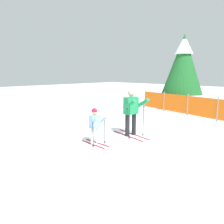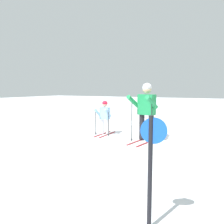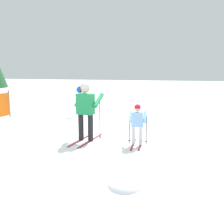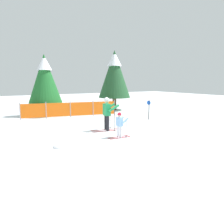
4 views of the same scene
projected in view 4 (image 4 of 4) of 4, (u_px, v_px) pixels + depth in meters
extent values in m
plane|color=white|center=(103.00, 131.00, 11.00)|extent=(60.00, 60.00, 0.00)
cube|color=maroon|center=(106.00, 130.00, 11.29)|extent=(1.59, 0.32, 0.02)
cube|color=maroon|center=(108.00, 131.00, 11.01)|extent=(1.59, 0.32, 0.02)
cylinder|color=black|center=(106.00, 122.00, 11.24)|extent=(0.15, 0.15, 0.76)
cylinder|color=black|center=(108.00, 123.00, 10.96)|extent=(0.15, 0.15, 0.76)
cube|color=#1E8C4C|center=(107.00, 110.00, 11.00)|extent=(0.35, 0.51, 0.59)
cylinder|color=#1E8C4C|center=(110.00, 107.00, 11.35)|extent=(0.60, 0.22, 0.40)
cylinder|color=#1E8C4C|center=(114.00, 108.00, 10.81)|extent=(0.60, 0.22, 0.40)
sphere|color=#D8AD8C|center=(107.00, 101.00, 10.94)|extent=(0.25, 0.25, 0.25)
sphere|color=silver|center=(107.00, 100.00, 10.93)|extent=(0.27, 0.27, 0.27)
cylinder|color=black|center=(110.00, 118.00, 11.47)|extent=(0.02, 0.02, 1.18)
cylinder|color=black|center=(110.00, 128.00, 11.55)|extent=(0.07, 0.07, 0.01)
cylinder|color=black|center=(115.00, 120.00, 10.88)|extent=(0.02, 0.02, 1.18)
cylinder|color=black|center=(115.00, 130.00, 10.96)|extent=(0.07, 0.07, 0.01)
cube|color=maroon|center=(118.00, 137.00, 9.86)|extent=(1.07, 0.05, 0.02)
cube|color=maroon|center=(121.00, 138.00, 9.69)|extent=(1.07, 0.05, 0.02)
cylinder|color=silver|center=(118.00, 131.00, 9.82)|extent=(0.10, 0.10, 0.50)
cylinder|color=silver|center=(121.00, 132.00, 9.65)|extent=(0.10, 0.10, 0.50)
cube|color=#8CBFF2|center=(119.00, 122.00, 9.67)|extent=(0.18, 0.32, 0.39)
cylinder|color=#8CBFF2|center=(120.00, 120.00, 9.92)|extent=(0.37, 0.08, 0.30)
cylinder|color=#8CBFF2|center=(125.00, 121.00, 9.58)|extent=(0.37, 0.08, 0.30)
sphere|color=#D8AD8C|center=(119.00, 115.00, 9.63)|extent=(0.17, 0.17, 0.17)
sphere|color=red|center=(119.00, 114.00, 9.62)|extent=(0.18, 0.18, 0.18)
cylinder|color=black|center=(120.00, 127.00, 10.02)|extent=(0.02, 0.02, 0.79)
cylinder|color=black|center=(120.00, 134.00, 10.07)|extent=(0.07, 0.07, 0.01)
cylinder|color=black|center=(126.00, 129.00, 9.62)|extent=(0.02, 0.02, 0.79)
cylinder|color=black|center=(126.00, 137.00, 9.66)|extent=(0.07, 0.07, 0.01)
cylinder|color=gray|center=(20.00, 111.00, 14.04)|extent=(0.06, 0.06, 1.12)
cylinder|color=gray|center=(46.00, 110.00, 14.55)|extent=(0.06, 0.06, 1.12)
cylinder|color=gray|center=(70.00, 109.00, 15.06)|extent=(0.06, 0.06, 1.12)
cylinder|color=gray|center=(93.00, 108.00, 15.58)|extent=(0.06, 0.06, 1.12)
cylinder|color=gray|center=(114.00, 107.00, 16.09)|extent=(0.06, 0.06, 1.12)
cube|color=orange|center=(33.00, 111.00, 14.29)|extent=(1.58, 0.36, 0.94)
cube|color=orange|center=(58.00, 110.00, 14.81)|extent=(1.58, 0.36, 0.94)
cube|color=orange|center=(82.00, 109.00, 15.32)|extent=(1.58, 0.36, 0.94)
cube|color=orange|center=(104.00, 108.00, 15.83)|extent=(1.58, 0.36, 0.94)
cylinder|color=#4C3823|center=(46.00, 109.00, 15.92)|extent=(0.30, 0.30, 0.93)
cone|color=#1E6429|center=(45.00, 79.00, 15.60)|extent=(2.37, 2.37, 3.47)
cone|color=white|center=(44.00, 63.00, 15.44)|extent=(1.07, 1.07, 1.04)
cylinder|color=#4C3823|center=(114.00, 104.00, 18.97)|extent=(0.34, 0.34, 1.07)
cone|color=#21502B|center=(114.00, 74.00, 18.61)|extent=(2.72, 2.72, 3.99)
cone|color=white|center=(114.00, 59.00, 18.43)|extent=(1.23, 1.23, 1.20)
cylinder|color=black|center=(149.00, 110.00, 14.16)|extent=(0.05, 0.05, 1.26)
cylinder|color=blue|center=(149.00, 103.00, 14.11)|extent=(0.08, 0.28, 0.28)
ellipsoid|color=white|center=(63.00, 147.00, 8.42)|extent=(0.76, 0.65, 0.30)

